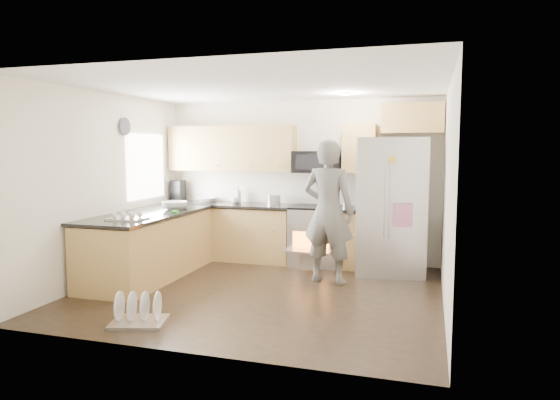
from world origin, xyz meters
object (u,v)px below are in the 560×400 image
(refrigerator, at_px, (389,206))
(dish_rack, at_px, (139,315))
(person, at_px, (328,212))
(stove_range, at_px, (316,222))

(refrigerator, xyz_separation_m, dish_rack, (-2.34, -2.91, -0.90))
(refrigerator, distance_m, person, 1.05)
(person, bearing_deg, dish_rack, 62.79)
(stove_range, bearing_deg, refrigerator, -11.92)
(refrigerator, distance_m, dish_rack, 3.84)
(dish_rack, bearing_deg, person, 54.11)
(stove_range, xyz_separation_m, refrigerator, (1.15, -0.24, 0.32))
(dish_rack, bearing_deg, stove_range, 69.37)
(person, xyz_separation_m, dish_rack, (-1.58, -2.18, -0.89))
(dish_rack, bearing_deg, refrigerator, 51.22)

